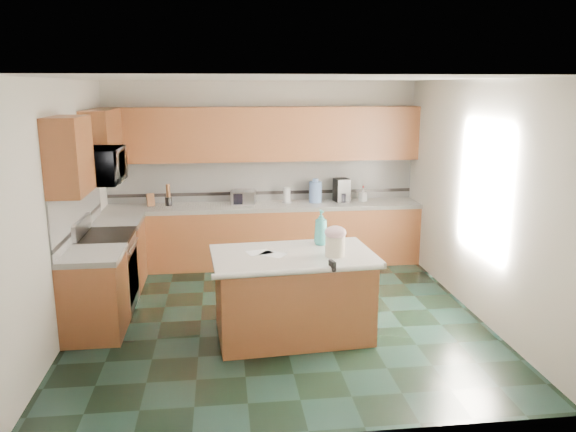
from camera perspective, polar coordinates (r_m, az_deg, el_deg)
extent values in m
plane|color=black|center=(6.65, -0.94, -10.17)|extent=(4.60, 4.60, 0.00)
plane|color=white|center=(6.11, -1.04, 13.80)|extent=(4.60, 4.60, 0.00)
cube|color=silver|center=(8.51, -2.59, 4.47)|extent=(4.60, 0.04, 2.70)
cube|color=silver|center=(4.01, 2.41, -5.44)|extent=(4.60, 0.04, 2.70)
cube|color=silver|center=(6.43, -22.01, 0.70)|extent=(0.04, 4.60, 2.70)
cube|color=silver|center=(6.87, 18.66, 1.70)|extent=(0.04, 4.60, 2.70)
cube|color=#3F2010|center=(8.39, -2.36, -2.08)|extent=(4.60, 0.60, 0.86)
cube|color=white|center=(8.28, -2.39, 0.99)|extent=(4.60, 0.64, 0.06)
cube|color=#3F2010|center=(8.26, -2.53, 8.33)|extent=(4.60, 0.33, 0.78)
cube|color=silver|center=(8.50, -2.56, 3.67)|extent=(4.60, 0.02, 0.63)
cube|color=black|center=(8.53, -2.54, 2.37)|extent=(4.60, 0.01, 0.05)
cube|color=#3F2010|center=(7.81, -16.76, -3.81)|extent=(0.60, 0.82, 0.86)
cube|color=white|center=(7.69, -16.99, -0.52)|extent=(0.64, 0.82, 0.06)
cube|color=#3F2010|center=(6.38, -19.05, -7.77)|extent=(0.60, 0.72, 0.86)
cube|color=white|center=(6.24, -19.36, -3.81)|extent=(0.64, 0.72, 0.06)
cube|color=silver|center=(6.97, -20.53, 0.75)|extent=(0.02, 2.30, 0.63)
cube|color=black|center=(7.01, -20.36, -0.80)|extent=(0.01, 2.30, 0.05)
cube|color=#3F2010|center=(7.68, -18.33, 7.32)|extent=(0.33, 1.09, 0.78)
cube|color=#3F2010|center=(6.07, -21.36, 5.72)|extent=(0.33, 0.72, 0.78)
cube|color=#B7B7BC|center=(7.06, -17.83, -5.58)|extent=(0.60, 0.76, 0.88)
cube|color=black|center=(7.03, -15.48, -5.86)|extent=(0.02, 0.68, 0.55)
cube|color=black|center=(6.94, -18.09, -1.97)|extent=(0.62, 0.78, 0.04)
cylinder|color=#B7B7BC|center=(6.91, -15.42, -2.88)|extent=(0.02, 0.66, 0.02)
cube|color=#B7B7BC|center=(6.96, -20.26, -1.06)|extent=(0.06, 0.76, 0.18)
imported|color=#B7B7BC|center=(6.78, -18.59, 4.85)|extent=(0.50, 0.73, 0.41)
cube|color=#3F2010|center=(6.02, 0.51, -8.28)|extent=(1.64, 1.02, 0.86)
cube|color=white|center=(5.87, 0.52, -4.10)|extent=(1.75, 1.12, 0.06)
cylinder|color=white|center=(5.40, 1.20, -5.66)|extent=(1.68, 0.18, 0.06)
cylinder|color=beige|center=(5.77, 4.81, -3.04)|extent=(0.21, 0.21, 0.21)
ellipsoid|color=beige|center=(5.73, 4.84, -1.69)|extent=(0.22, 0.22, 0.14)
cylinder|color=tan|center=(5.72, 4.85, -1.23)|extent=(0.07, 0.03, 0.03)
sphere|color=tan|center=(5.71, 4.48, -1.24)|extent=(0.04, 0.04, 0.04)
sphere|color=tan|center=(5.73, 5.21, -1.22)|extent=(0.04, 0.04, 0.04)
imported|color=teal|center=(6.15, 3.37, -1.16)|extent=(0.17, 0.17, 0.39)
cube|color=white|center=(5.90, -2.94, -3.72)|extent=(0.29, 0.25, 0.00)
cube|color=white|center=(5.83, -1.55, -3.90)|extent=(0.32, 0.30, 0.00)
cube|color=black|center=(5.45, 4.51, -5.05)|extent=(0.06, 0.11, 0.10)
cylinder|color=black|center=(5.40, 4.65, -5.46)|extent=(0.02, 0.08, 0.02)
cube|color=#472814|center=(8.35, -13.79, 1.58)|extent=(0.14, 0.16, 0.20)
cylinder|color=black|center=(8.35, -12.04, 1.47)|extent=(0.10, 0.10, 0.13)
cylinder|color=#472814|center=(8.32, -12.09, 2.53)|extent=(0.06, 0.06, 0.19)
cube|color=#B7B7BC|center=(8.29, -4.55, 1.88)|extent=(0.38, 0.30, 0.20)
cube|color=black|center=(8.18, -4.52, 1.73)|extent=(0.30, 0.01, 0.16)
cylinder|color=white|center=(8.38, -0.11, 2.16)|extent=(0.10, 0.10, 0.23)
cylinder|color=#B7B7BC|center=(8.40, -0.11, 1.44)|extent=(0.15, 0.15, 0.01)
cylinder|color=#6487C6|center=(8.39, 2.80, 2.45)|extent=(0.19, 0.19, 0.31)
cylinder|color=#6487C6|center=(8.36, 2.81, 3.64)|extent=(0.09, 0.09, 0.04)
cube|color=black|center=(8.49, 5.46, 2.64)|extent=(0.24, 0.26, 0.35)
cylinder|color=black|center=(8.46, 5.52, 1.90)|extent=(0.14, 0.14, 0.14)
imported|color=white|center=(8.55, 7.63, 2.17)|extent=(0.12, 0.12, 0.21)
cylinder|color=red|center=(8.52, 7.65, 2.95)|extent=(0.02, 0.02, 0.03)
cube|color=white|center=(6.65, 19.25, 2.62)|extent=(0.02, 1.40, 1.10)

